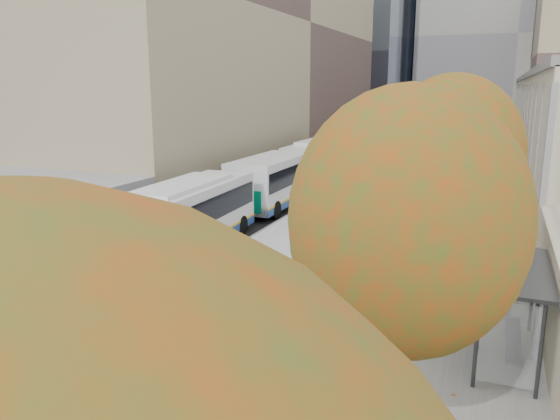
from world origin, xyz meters
The scene contains 11 objects.
bus_platform centered at (-3.88, 35.00, 0.07)m, with size 4.25×150.00×0.15m, color #A2A2A2.
sidewalk centered at (4.12, 35.00, 0.04)m, with size 4.75×150.00×0.08m, color slate.
building_midrise centered at (-22.50, 41.00, 12.50)m, with size 24.00×46.00×25.00m, color gray.
building_far_block centered at (6.00, 96.00, 15.00)m, with size 30.00×18.00×30.00m, color gray.
bus_shelter centered at (5.69, 10.96, 2.19)m, with size 1.90×4.40×2.53m.
tree_b centered at (3.60, 5.00, 5.04)m, with size 4.00×4.00×6.97m.
tree_c centered at (3.60, 13.00, 5.25)m, with size 4.20×4.20×7.28m.
bus_near centered at (-7.57, 12.15, 1.63)m, with size 3.41×17.97×2.98m.
bus_far centered at (-7.71, 31.51, 1.72)m, with size 2.87×18.87×3.14m.
cyclist centered at (0.66, 6.73, 0.74)m, with size 0.71×1.61×1.99m.
distant_car centered at (-7.58, 59.30, 0.60)m, with size 1.42×3.53×1.20m, color white.
Camera 1 is at (4.95, -3.97, 7.26)m, focal length 35.00 mm.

